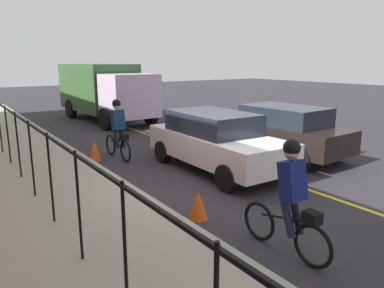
{
  "coord_description": "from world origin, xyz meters",
  "views": [
    {
      "loc": [
        -6.88,
        5.2,
        2.92
      ],
      "look_at": [
        0.09,
        0.4,
        1.0
      ],
      "focal_mm": 34.17,
      "sensor_mm": 36.0,
      "label": 1
    }
  ],
  "objects": [
    {
      "name": "box_truck_background",
      "position": [
        10.67,
        -1.6,
        1.55
      ],
      "size": [
        6.82,
        2.8,
        2.78
      ],
      "rotation": [
        0.0,
        0.0,
        3.19
      ],
      "color": "#30572C",
      "rests_on": "ground"
    },
    {
      "name": "traffic_cone_near",
      "position": [
        -1.64,
        1.45,
        0.28
      ],
      "size": [
        0.36,
        0.36,
        0.56
      ],
      "primitive_type": "cone",
      "color": "#F35312",
      "rests_on": "ground"
    },
    {
      "name": "lane_line_centre",
      "position": [
        0.0,
        -1.6,
        0.0
      ],
      "size": [
        36.0,
        0.12,
        0.01
      ],
      "primitive_type": "cube",
      "color": "yellow",
      "rests_on": "ground"
    },
    {
      "name": "ground_plane",
      "position": [
        0.0,
        0.0,
        0.0
      ],
      "size": [
        80.0,
        80.0,
        0.0
      ],
      "primitive_type": "plane",
      "color": "#2C282F"
    },
    {
      "name": "parked_sedan_rear",
      "position": [
        0.75,
        -0.83,
        0.82
      ],
      "size": [
        4.43,
        1.98,
        1.58
      ],
      "rotation": [
        0.0,
        0.0,
        3.12
      ],
      "color": "white",
      "rests_on": "ground"
    },
    {
      "name": "sidewalk",
      "position": [
        0.0,
        3.4,
        0.07
      ],
      "size": [
        40.0,
        3.2,
        0.15
      ],
      "primitive_type": "cube",
      "color": "#A09C8B",
      "rests_on": "ground"
    },
    {
      "name": "cyclist_lead",
      "position": [
        3.29,
        0.9,
        0.91
      ],
      "size": [
        1.71,
        0.37,
        1.83
      ],
      "rotation": [
        0.0,
        0.0,
        0.03
      ],
      "color": "black",
      "rests_on": "ground"
    },
    {
      "name": "traffic_cone_far",
      "position": [
        3.5,
        1.59,
        0.32
      ],
      "size": [
        0.36,
        0.36,
        0.64
      ],
      "primitive_type": "cone",
      "color": "#EF4F13",
      "rests_on": "ground"
    },
    {
      "name": "cyclist_follow",
      "position": [
        -3.48,
        1.07,
        0.91
      ],
      "size": [
        1.71,
        0.37,
        1.83
      ],
      "rotation": [
        0.0,
        0.0,
        0.03
      ],
      "color": "black",
      "rests_on": "ground"
    },
    {
      "name": "patrol_sedan",
      "position": [
        0.79,
        -3.44,
        0.82
      ],
      "size": [
        4.49,
        2.11,
        1.58
      ],
      "rotation": [
        0.0,
        0.0,
        0.05
      ],
      "color": "black",
      "rests_on": "ground"
    },
    {
      "name": "iron_fence",
      "position": [
        1.0,
        3.8,
        1.3
      ],
      "size": [
        18.47,
        0.04,
        1.6
      ],
      "color": "black",
      "rests_on": "sidewalk"
    }
  ]
}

